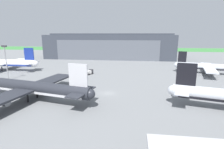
# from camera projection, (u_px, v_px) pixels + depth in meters

# --- Properties ---
(ground_plane) EXTENTS (440.00, 440.00, 0.00)m
(ground_plane) POSITION_uv_depth(u_px,v_px,m) (108.00, 93.00, 63.72)
(ground_plane) COLOR slate
(grass_field_strip) EXTENTS (440.00, 56.00, 0.08)m
(grass_field_strip) POSITION_uv_depth(u_px,v_px,m) (128.00, 49.00, 245.76)
(grass_field_strip) COLOR #3E8740
(grass_field_strip) RESTS_ON ground_plane
(maintenance_hangar) EXTENTS (108.11, 38.69, 21.13)m
(maintenance_hangar) POSITION_uv_depth(u_px,v_px,m) (110.00, 46.00, 158.45)
(maintenance_hangar) COLOR #383D47
(maintenance_hangar) RESTS_ON ground_plane
(airliner_far_right) EXTENTS (35.33, 31.86, 11.45)m
(airliner_far_right) POSITION_uv_depth(u_px,v_px,m) (210.00, 67.00, 93.48)
(airliner_far_right) COLOR silver
(airliner_far_right) RESTS_ON ground_plane
(airliner_far_left) EXTENTS (46.25, 39.08, 13.28)m
(airliner_far_left) POSITION_uv_depth(u_px,v_px,m) (1.00, 63.00, 102.42)
(airliner_far_left) COLOR white
(airliner_far_left) RESTS_ON ground_plane
(airliner_near_right) EXTENTS (47.05, 40.98, 12.77)m
(airliner_near_right) POSITION_uv_depth(u_px,v_px,m) (27.00, 87.00, 56.84)
(airliner_near_right) COLOR #282B33
(airliner_near_right) RESTS_ON ground_plane
(ops_van) EXTENTS (3.63, 5.00, 2.44)m
(ops_van) POSITION_uv_depth(u_px,v_px,m) (89.00, 72.00, 92.87)
(ops_van) COLOR #2D2D33
(ops_van) RESTS_ON ground_plane
(apron_light_mast) EXTENTS (2.40, 0.50, 15.87)m
(apron_light_mast) POSITION_uv_depth(u_px,v_px,m) (6.00, 60.00, 79.64)
(apron_light_mast) COLOR #99999E
(apron_light_mast) RESTS_ON ground_plane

